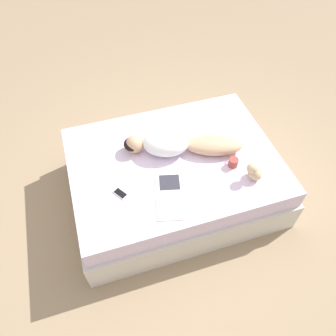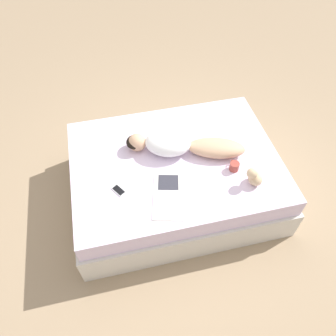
{
  "view_description": "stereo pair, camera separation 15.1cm",
  "coord_description": "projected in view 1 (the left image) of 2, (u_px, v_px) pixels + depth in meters",
  "views": [
    {
      "loc": [
        -1.97,
        0.69,
        2.98
      ],
      "look_at": [
        -0.13,
        0.1,
        0.62
      ],
      "focal_mm": 35.0,
      "sensor_mm": 36.0,
      "label": 1
    },
    {
      "loc": [
        -2.01,
        0.54,
        2.98
      ],
      "look_at": [
        -0.13,
        0.1,
        0.62
      ],
      "focal_mm": 35.0,
      "sensor_mm": 36.0,
      "label": 2
    }
  ],
  "objects": [
    {
      "name": "cell_phone",
      "position": [
        120.0,
        193.0,
        2.92
      ],
      "size": [
        0.16,
        0.14,
        0.01
      ],
      "rotation": [
        0.0,
        0.0,
        -1.0
      ],
      "color": "silver",
      "rests_on": "bed"
    },
    {
      "name": "coffee_mug",
      "position": [
        233.0,
        162.0,
        3.11
      ],
      "size": [
        0.12,
        0.09,
        0.09
      ],
      "color": "#993D33",
      "rests_on": "bed"
    },
    {
      "name": "plush_toy",
      "position": [
        254.0,
        172.0,
        2.98
      ],
      "size": [
        0.14,
        0.16,
        0.2
      ],
      "color": "#D1B289",
      "rests_on": "bed"
    },
    {
      "name": "person",
      "position": [
        177.0,
        144.0,
        3.19
      ],
      "size": [
        0.57,
        1.17,
        0.22
      ],
      "rotation": [
        0.0,
        0.0,
        -0.31
      ],
      "color": "tan",
      "rests_on": "bed"
    },
    {
      "name": "bed",
      "position": [
        174.0,
        177.0,
        3.41
      ],
      "size": [
        1.56,
        2.08,
        0.57
      ],
      "color": "beige",
      "rests_on": "ground_plane"
    },
    {
      "name": "open_magazine",
      "position": [
        170.0,
        194.0,
        2.92
      ],
      "size": [
        0.58,
        0.39,
        0.01
      ],
      "rotation": [
        0.0,
        0.0,
        -0.24
      ],
      "color": "silver",
      "rests_on": "bed"
    },
    {
      "name": "ground_plane",
      "position": [
        173.0,
        192.0,
        3.63
      ],
      "size": [
        12.0,
        12.0,
        0.0
      ],
      "primitive_type": "plane",
      "color": "#9E8466"
    }
  ]
}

